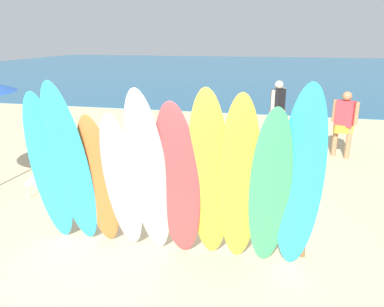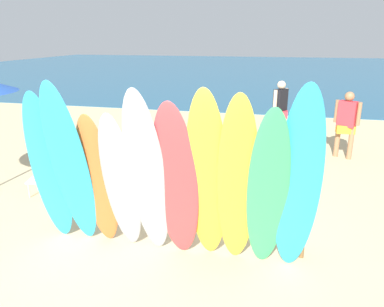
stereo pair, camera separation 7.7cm
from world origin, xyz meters
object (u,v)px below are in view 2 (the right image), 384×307
(surfboard_grey_3, at_px, (121,185))
(surfboard_grey_4, at_px, (147,177))
(surfboard_teal_9, at_px, (298,185))
(beachgoer_near_rack, at_px, (347,120))
(beachgoer_photographing, at_px, (280,106))
(surfboard_teal_0, at_px, (49,170))
(surfboard_red_5, at_px, (176,185))
(surfboard_orange_2, at_px, (98,182))
(surfboard_teal_1, at_px, (71,169))
(surfboard_green_8, at_px, (268,194))
(surfboard_rack, at_px, (173,204))
(surfboard_yellow_6, at_px, (207,181))
(surfboard_yellow_7, at_px, (237,186))
(beach_chair_blue, at_px, (46,169))
(beach_chair_red, at_px, (69,147))

(surfboard_grey_3, relative_size, surfboard_grey_4, 0.86)
(surfboard_teal_9, height_order, beachgoer_near_rack, surfboard_teal_9)
(beachgoer_photographing, bearing_deg, surfboard_teal_0, -173.54)
(surfboard_red_5, xyz_separation_m, surfboard_teal_9, (1.46, 0.02, 0.12))
(surfboard_orange_2, relative_size, beachgoer_photographing, 1.20)
(surfboard_grey_4, height_order, surfboard_teal_9, surfboard_teal_9)
(surfboard_teal_1, xyz_separation_m, surfboard_red_5, (1.43, 0.03, -0.10))
(surfboard_grey_3, distance_m, surfboard_green_8, 1.88)
(surfboard_rack, relative_size, surfboard_orange_2, 1.84)
(surfboard_yellow_6, bearing_deg, surfboard_teal_9, -0.27)
(surfboard_orange_2, relative_size, surfboard_yellow_7, 0.84)
(surfboard_green_8, distance_m, beachgoer_near_rack, 5.44)
(surfboard_teal_1, relative_size, surfboard_teal_9, 0.99)
(surfboard_grey_3, bearing_deg, surfboard_yellow_6, 0.66)
(beachgoer_photographing, height_order, beach_chair_blue, beachgoer_photographing)
(surfboard_teal_9, relative_size, beach_chair_red, 2.97)
(surfboard_teal_0, distance_m, surfboard_teal_1, 0.42)
(surfboard_teal_1, relative_size, surfboard_grey_3, 1.19)
(surfboard_teal_0, bearing_deg, surfboard_yellow_6, -4.52)
(surfboard_teal_9, relative_size, beach_chair_blue, 3.01)
(surfboard_teal_1, xyz_separation_m, surfboard_grey_4, (1.06, 0.00, -0.03))
(surfboard_grey_4, bearing_deg, surfboard_teal_9, 4.73)
(surfboard_orange_2, bearing_deg, surfboard_grey_3, -10.99)
(surfboard_red_5, height_order, beachgoer_near_rack, surfboard_red_5)
(surfboard_yellow_7, bearing_deg, surfboard_teal_1, 175.47)
(surfboard_rack, xyz_separation_m, surfboard_teal_9, (1.64, -0.46, 0.64))
(surfboard_teal_0, bearing_deg, surfboard_yellow_7, -4.63)
(surfboard_rack, bearing_deg, surfboard_yellow_7, -27.66)
(surfboard_teal_0, height_order, surfboard_teal_1, surfboard_teal_1)
(surfboard_grey_4, distance_m, beachgoer_photographing, 6.72)
(surfboard_grey_3, distance_m, beachgoer_photographing, 6.76)
(surfboard_grey_4, bearing_deg, surfboard_yellow_7, 3.93)
(surfboard_rack, xyz_separation_m, surfboard_yellow_6, (0.58, -0.48, 0.60))
(surfboard_grey_3, xyz_separation_m, beachgoer_near_rack, (3.53, 5.14, -0.08))
(beach_chair_red, bearing_deg, surfboard_green_8, -29.86)
(surfboard_grey_4, bearing_deg, beach_chair_blue, 150.38)
(surfboard_grey_4, height_order, surfboard_red_5, surfboard_grey_4)
(surfboard_yellow_6, bearing_deg, beach_chair_blue, 152.38)
(beachgoer_near_rack, bearing_deg, surfboard_red_5, 90.22)
(surfboard_green_8, bearing_deg, surfboard_grey_4, 175.50)
(surfboard_rack, relative_size, surfboard_teal_1, 1.50)
(surfboard_teal_0, relative_size, surfboard_yellow_7, 0.94)
(surfboard_grey_3, distance_m, surfboard_red_5, 0.77)
(beach_chair_blue, bearing_deg, surfboard_grey_3, -49.82)
(surfboard_green_8, height_order, beachgoer_near_rack, surfboard_green_8)
(beach_chair_red, bearing_deg, surfboard_teal_1, -52.97)
(surfboard_teal_1, distance_m, surfboard_yellow_7, 2.19)
(surfboard_orange_2, relative_size, beach_chair_blue, 2.44)
(surfboard_teal_9, bearing_deg, beachgoer_near_rack, 72.50)
(surfboard_red_5, bearing_deg, beach_chair_red, 139.56)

